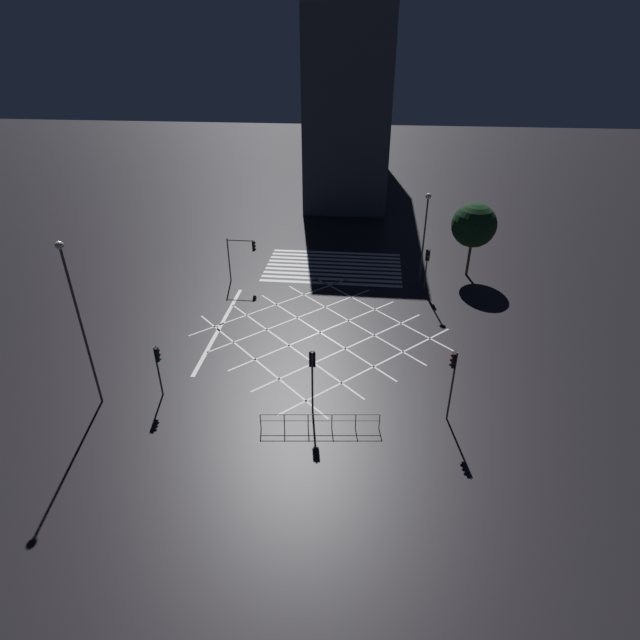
{
  "coord_description": "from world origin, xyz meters",
  "views": [
    {
      "loc": [
        -3.32,
        31.36,
        19.04
      ],
      "look_at": [
        0.0,
        0.0,
        1.06
      ],
      "focal_mm": 28.0,
      "sensor_mm": 36.0,
      "label": 1
    }
  ],
  "objects_px": {
    "traffic_light_nw_main": "(452,373)",
    "street_lamp_east": "(76,307)",
    "traffic_light_sw_cross": "(427,262)",
    "traffic_light_median_north": "(312,369)",
    "traffic_light_ne_main": "(158,361)",
    "street_tree_near": "(474,225)",
    "street_lamp_west": "(425,224)",
    "traffic_light_se_main": "(243,250)"
  },
  "relations": [
    {
      "from": "traffic_light_sw_cross",
      "to": "traffic_light_median_north",
      "type": "relative_size",
      "value": 0.9
    },
    {
      "from": "street_lamp_east",
      "to": "traffic_light_se_main",
      "type": "bearing_deg",
      "value": -104.74
    },
    {
      "from": "traffic_light_nw_main",
      "to": "street_tree_near",
      "type": "height_order",
      "value": "street_tree_near"
    },
    {
      "from": "traffic_light_median_north",
      "to": "traffic_light_ne_main",
      "type": "xyz_separation_m",
      "value": [
        9.19,
        -0.53,
        -0.48
      ]
    },
    {
      "from": "traffic_light_sw_cross",
      "to": "traffic_light_median_north",
      "type": "bearing_deg",
      "value": -24.47
    },
    {
      "from": "street_lamp_west",
      "to": "traffic_light_nw_main",
      "type": "bearing_deg",
      "value": 90.93
    },
    {
      "from": "traffic_light_ne_main",
      "to": "street_lamp_west",
      "type": "xyz_separation_m",
      "value": [
        -16.52,
        -17.63,
        3.0
      ]
    },
    {
      "from": "street_lamp_east",
      "to": "street_tree_near",
      "type": "relative_size",
      "value": 1.52
    },
    {
      "from": "traffic_light_median_north",
      "to": "street_lamp_east",
      "type": "bearing_deg",
      "value": 92.12
    },
    {
      "from": "traffic_light_median_north",
      "to": "traffic_light_ne_main",
      "type": "distance_m",
      "value": 9.22
    },
    {
      "from": "traffic_light_nw_main",
      "to": "street_lamp_east",
      "type": "xyz_separation_m",
      "value": [
        20.29,
        0.59,
        3.18
      ]
    },
    {
      "from": "traffic_light_sw_cross",
      "to": "traffic_light_se_main",
      "type": "xyz_separation_m",
      "value": [
        15.74,
        -0.15,
        0.28
      ]
    },
    {
      "from": "traffic_light_sw_cross",
      "to": "street_lamp_west",
      "type": "relative_size",
      "value": 0.46
    },
    {
      "from": "traffic_light_nw_main",
      "to": "street_lamp_east",
      "type": "relative_size",
      "value": 0.45
    },
    {
      "from": "traffic_light_median_north",
      "to": "street_lamp_east",
      "type": "xyz_separation_m",
      "value": [
        12.67,
        0.47,
        3.45
      ]
    },
    {
      "from": "traffic_light_sw_cross",
      "to": "traffic_light_nw_main",
      "type": "bearing_deg",
      "value": -0.09
    },
    {
      "from": "traffic_light_ne_main",
      "to": "street_lamp_east",
      "type": "relative_size",
      "value": 0.34
    },
    {
      "from": "traffic_light_sw_cross",
      "to": "traffic_light_ne_main",
      "type": "distance_m",
      "value": 23.41
    },
    {
      "from": "traffic_light_sw_cross",
      "to": "traffic_light_median_north",
      "type": "xyz_separation_m",
      "value": [
        7.65,
        16.8,
        0.29
      ]
    },
    {
      "from": "traffic_light_se_main",
      "to": "traffic_light_nw_main",
      "type": "bearing_deg",
      "value": -46.96
    },
    {
      "from": "traffic_light_se_main",
      "to": "street_lamp_west",
      "type": "xyz_separation_m",
      "value": [
        -15.42,
        -1.22,
        2.53
      ]
    },
    {
      "from": "traffic_light_se_main",
      "to": "traffic_light_ne_main",
      "type": "bearing_deg",
      "value": -93.85
    },
    {
      "from": "street_lamp_east",
      "to": "traffic_light_median_north",
      "type": "bearing_deg",
      "value": -177.88
    },
    {
      "from": "street_lamp_east",
      "to": "street_lamp_west",
      "type": "xyz_separation_m",
      "value": [
        -20.0,
        -18.63,
        -0.93
      ]
    },
    {
      "from": "street_lamp_west",
      "to": "street_tree_near",
      "type": "bearing_deg",
      "value": -152.75
    },
    {
      "from": "traffic_light_sw_cross",
      "to": "street_lamp_east",
      "type": "xyz_separation_m",
      "value": [
        20.32,
        17.27,
        3.74
      ]
    },
    {
      "from": "traffic_light_sw_cross",
      "to": "street_tree_near",
      "type": "xyz_separation_m",
      "value": [
        -4.11,
        -3.65,
        2.07
      ]
    },
    {
      "from": "traffic_light_sw_cross",
      "to": "traffic_light_ne_main",
      "type": "relative_size",
      "value": 1.08
    },
    {
      "from": "traffic_light_median_north",
      "to": "street_lamp_west",
      "type": "bearing_deg",
      "value": -21.96
    },
    {
      "from": "traffic_light_nw_main",
      "to": "street_lamp_east",
      "type": "bearing_deg",
      "value": 1.67
    },
    {
      "from": "traffic_light_nw_main",
      "to": "traffic_light_median_north",
      "type": "xyz_separation_m",
      "value": [
        7.62,
        0.12,
        -0.27
      ]
    },
    {
      "from": "traffic_light_nw_main",
      "to": "traffic_light_ne_main",
      "type": "height_order",
      "value": "traffic_light_nw_main"
    },
    {
      "from": "traffic_light_se_main",
      "to": "street_lamp_west",
      "type": "height_order",
      "value": "street_lamp_west"
    },
    {
      "from": "traffic_light_ne_main",
      "to": "street_lamp_east",
      "type": "bearing_deg",
      "value": -163.93
    },
    {
      "from": "traffic_light_se_main",
      "to": "traffic_light_median_north",
      "type": "height_order",
      "value": "traffic_light_median_north"
    },
    {
      "from": "traffic_light_sw_cross",
      "to": "traffic_light_median_north",
      "type": "distance_m",
      "value": 18.46
    },
    {
      "from": "traffic_light_se_main",
      "to": "street_tree_near",
      "type": "distance_m",
      "value": 20.23
    },
    {
      "from": "traffic_light_ne_main",
      "to": "street_tree_near",
      "type": "distance_m",
      "value": 28.99
    },
    {
      "from": "street_lamp_west",
      "to": "traffic_light_sw_cross",
      "type": "bearing_deg",
      "value": 103.16
    },
    {
      "from": "traffic_light_ne_main",
      "to": "traffic_light_nw_main",
      "type": "bearing_deg",
      "value": -1.39
    },
    {
      "from": "street_tree_near",
      "to": "traffic_light_ne_main",
      "type": "bearing_deg",
      "value": 43.55
    },
    {
      "from": "street_lamp_west",
      "to": "street_tree_near",
      "type": "xyz_separation_m",
      "value": [
        -4.42,
        -2.28,
        -0.74
      ]
    }
  ]
}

